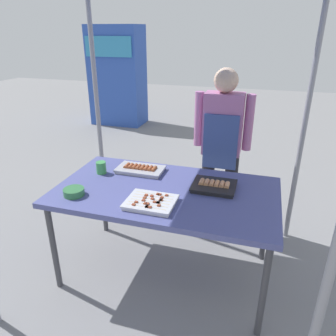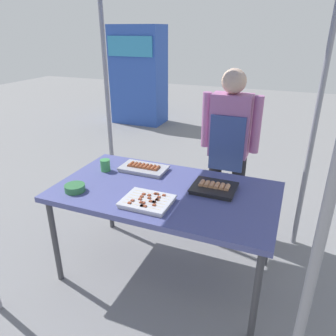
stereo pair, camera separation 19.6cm
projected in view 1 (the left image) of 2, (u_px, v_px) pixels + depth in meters
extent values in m
plane|color=slate|center=(166.00, 271.00, 2.63)|extent=(18.00, 18.00, 0.00)
cube|color=#4C518C|center=(166.00, 192.00, 2.34)|extent=(1.60, 0.90, 0.04)
cylinder|color=#3F3F44|center=(54.00, 248.00, 2.34)|extent=(0.04, 0.04, 0.71)
cylinder|color=#3F3F44|center=(264.00, 292.00, 1.95)|extent=(0.04, 0.04, 0.71)
cylinder|color=#3F3F44|center=(103.00, 198.00, 3.03)|extent=(0.04, 0.04, 0.71)
cylinder|color=#3F3F44|center=(266.00, 223.00, 2.63)|extent=(0.04, 0.04, 0.71)
cylinder|color=gray|center=(97.00, 107.00, 3.14)|extent=(0.04, 0.04, 2.24)
cylinder|color=gray|center=(305.00, 122.00, 2.63)|extent=(0.04, 0.04, 2.24)
cube|color=black|center=(214.00, 187.00, 2.34)|extent=(0.30, 0.26, 0.02)
cube|color=black|center=(214.00, 185.00, 2.34)|extent=(0.31, 0.27, 0.01)
cylinder|color=tan|center=(202.00, 182.00, 2.36)|extent=(0.03, 0.08, 0.03)
cylinder|color=tan|center=(207.00, 183.00, 2.35)|extent=(0.03, 0.08, 0.03)
cylinder|color=tan|center=(212.00, 183.00, 2.34)|extent=(0.03, 0.08, 0.03)
cylinder|color=tan|center=(217.00, 184.00, 2.33)|extent=(0.03, 0.08, 0.03)
cylinder|color=tan|center=(222.00, 185.00, 2.32)|extent=(0.03, 0.08, 0.03)
cylinder|color=tan|center=(227.00, 185.00, 2.31)|extent=(0.03, 0.08, 0.03)
cube|color=silver|center=(151.00, 203.00, 2.13)|extent=(0.31, 0.25, 0.02)
cube|color=silver|center=(151.00, 201.00, 2.12)|extent=(0.33, 0.27, 0.01)
cylinder|color=tan|center=(146.00, 207.00, 2.04)|extent=(0.27, 0.01, 0.01)
cube|color=brown|center=(147.00, 207.00, 2.04)|extent=(0.02, 0.02, 0.02)
cube|color=brown|center=(134.00, 205.00, 2.06)|extent=(0.02, 0.02, 0.02)
cube|color=brown|center=(150.00, 208.00, 2.03)|extent=(0.02, 0.02, 0.02)
cube|color=brown|center=(147.00, 207.00, 2.04)|extent=(0.02, 0.02, 0.02)
cylinder|color=tan|center=(148.00, 205.00, 2.07)|extent=(0.27, 0.01, 0.01)
cube|color=brown|center=(145.00, 204.00, 2.08)|extent=(0.02, 0.02, 0.02)
cube|color=brown|center=(148.00, 204.00, 2.07)|extent=(0.02, 0.02, 0.02)
cube|color=brown|center=(159.00, 206.00, 2.05)|extent=(0.02, 0.02, 0.02)
cube|color=brown|center=(136.00, 203.00, 2.09)|extent=(0.02, 0.02, 0.02)
cylinder|color=tan|center=(150.00, 202.00, 2.10)|extent=(0.27, 0.01, 0.01)
cube|color=brown|center=(155.00, 203.00, 2.09)|extent=(0.02, 0.02, 0.02)
cube|color=brown|center=(158.00, 203.00, 2.09)|extent=(0.02, 0.02, 0.02)
cube|color=brown|center=(158.00, 203.00, 2.09)|extent=(0.02, 0.02, 0.02)
cube|color=brown|center=(143.00, 201.00, 2.12)|extent=(0.02, 0.02, 0.02)
cylinder|color=tan|center=(152.00, 199.00, 2.14)|extent=(0.27, 0.01, 0.01)
cube|color=brown|center=(161.00, 201.00, 2.12)|extent=(0.02, 0.02, 0.02)
cube|color=brown|center=(145.00, 198.00, 2.15)|extent=(0.02, 0.02, 0.02)
cube|color=brown|center=(152.00, 199.00, 2.13)|extent=(0.02, 0.02, 0.02)
cube|color=brown|center=(161.00, 201.00, 2.12)|extent=(0.02, 0.02, 0.02)
cylinder|color=tan|center=(153.00, 197.00, 2.17)|extent=(0.27, 0.01, 0.01)
cube|color=brown|center=(146.00, 196.00, 2.18)|extent=(0.02, 0.02, 0.02)
cube|color=brown|center=(152.00, 197.00, 2.17)|extent=(0.02, 0.02, 0.02)
cube|color=brown|center=(162.00, 198.00, 2.15)|extent=(0.02, 0.02, 0.02)
cylinder|color=tan|center=(155.00, 194.00, 2.20)|extent=(0.27, 0.01, 0.01)
cube|color=brown|center=(159.00, 195.00, 2.19)|extent=(0.02, 0.02, 0.02)
cube|color=brown|center=(167.00, 196.00, 2.18)|extent=(0.02, 0.02, 0.02)
cube|color=brown|center=(158.00, 195.00, 2.19)|extent=(0.02, 0.02, 0.02)
cube|color=#ADADB2|center=(140.00, 170.00, 2.62)|extent=(0.37, 0.21, 0.02)
cube|color=#ADADB2|center=(140.00, 169.00, 2.61)|extent=(0.38, 0.22, 0.01)
cylinder|color=#9E512D|center=(127.00, 166.00, 2.64)|extent=(0.03, 0.08, 0.03)
cylinder|color=#9E512D|center=(131.00, 166.00, 2.63)|extent=(0.03, 0.08, 0.03)
cylinder|color=#9E512D|center=(134.00, 167.00, 2.62)|extent=(0.03, 0.08, 0.03)
cylinder|color=#9E512D|center=(138.00, 167.00, 2.61)|extent=(0.03, 0.08, 0.03)
cylinder|color=#9E512D|center=(142.00, 168.00, 2.61)|extent=(0.03, 0.08, 0.03)
cylinder|color=#9E512D|center=(146.00, 168.00, 2.60)|extent=(0.03, 0.08, 0.03)
cylinder|color=#9E512D|center=(150.00, 169.00, 2.59)|extent=(0.03, 0.08, 0.03)
cylinder|color=#9E512D|center=(154.00, 169.00, 2.58)|extent=(0.03, 0.08, 0.03)
cylinder|color=#33723F|center=(74.00, 192.00, 2.24)|extent=(0.15, 0.15, 0.05)
cylinder|color=#3F994C|center=(101.00, 168.00, 2.58)|extent=(0.08, 0.08, 0.10)
cylinder|color=black|center=(207.00, 188.00, 3.14)|extent=(0.12, 0.12, 0.77)
cylinder|color=black|center=(230.00, 191.00, 3.08)|extent=(0.12, 0.12, 0.77)
cube|color=#B26B9E|center=(223.00, 124.00, 2.85)|extent=(0.34, 0.20, 0.55)
cube|color=#384C8C|center=(220.00, 142.00, 2.81)|extent=(0.30, 0.02, 0.49)
cylinder|color=#B26B9E|center=(199.00, 119.00, 2.90)|extent=(0.08, 0.08, 0.49)
cylinder|color=#B26B9E|center=(249.00, 123.00, 2.78)|extent=(0.08, 0.08, 0.49)
sphere|color=#D8B293|center=(226.00, 80.00, 2.70)|extent=(0.21, 0.21, 0.21)
cube|color=#2D51B2|center=(118.00, 76.00, 6.39)|extent=(1.03, 0.62, 1.90)
cube|color=#338CBF|center=(108.00, 47.00, 5.88)|extent=(0.92, 0.03, 0.36)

